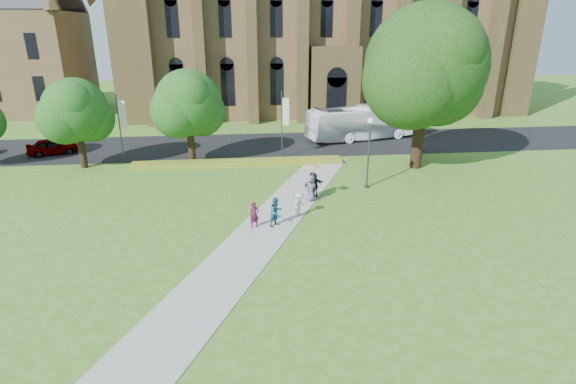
{
  "coord_description": "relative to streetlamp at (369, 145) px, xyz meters",
  "views": [
    {
      "loc": [
        -1.74,
        -24.19,
        11.42
      ],
      "look_at": [
        1.1,
        1.91,
        1.6
      ],
      "focal_mm": 28.0,
      "sensor_mm": 36.0,
      "label": 1
    }
  ],
  "objects": [
    {
      "name": "ground",
      "position": [
        -7.5,
        -6.5,
        -3.3
      ],
      "size": [
        160.0,
        160.0,
        0.0
      ],
      "primitive_type": "plane",
      "color": "#3D7021",
      "rests_on": "ground"
    },
    {
      "name": "street_tree_0",
      "position": [
        -22.5,
        7.5,
        1.58
      ],
      "size": [
        5.2,
        5.2,
        7.5
      ],
      "color": "#332114",
      "rests_on": "ground"
    },
    {
      "name": "parasol",
      "position": [
        -4.4,
        -2.17,
        -1.12
      ],
      "size": [
        0.91,
        0.91,
        0.67
      ],
      "primitive_type": "imported",
      "rotation": [
        0.0,
        0.0,
        0.22
      ],
      "color": "#EFA8BD",
      "rests_on": "pedestrian_4"
    },
    {
      "name": "flower_hedge",
      "position": [
        -9.5,
        6.7,
        -3.07
      ],
      "size": [
        18.0,
        1.4,
        0.45
      ],
      "primitive_type": "cube",
      "color": "gold",
      "rests_on": "ground"
    },
    {
      "name": "banner_pole_1",
      "position": [
        -19.39,
        8.7,
        0.09
      ],
      "size": [
        0.7,
        0.1,
        6.0
      ],
      "color": "#38383D",
      "rests_on": "ground"
    },
    {
      "name": "large_tree",
      "position": [
        5.5,
        4.5,
        5.07
      ],
      "size": [
        9.6,
        9.6,
        13.2
      ],
      "color": "#332114",
      "rests_on": "ground"
    },
    {
      "name": "pedestrian_2",
      "position": [
        -5.71,
        -4.79,
        -2.47
      ],
      "size": [
        1.08,
        1.16,
        1.57
      ],
      "primitive_type": "imported",
      "rotation": [
        0.0,
        0.0,
        0.92
      ],
      "color": "#BEBEBE",
      "rests_on": "footpath"
    },
    {
      "name": "cathedral",
      "position": [
        2.5,
        33.23,
        9.69
      ],
      "size": [
        52.6,
        18.25,
        28.0
      ],
      "color": "brown",
      "rests_on": "ground"
    },
    {
      "name": "tour_coach",
      "position": [
        3.88,
        14.9,
        -1.52
      ],
      "size": [
        12.97,
        5.81,
        3.52
      ],
      "primitive_type": "imported",
      "rotation": [
        0.0,
        0.0,
        1.81
      ],
      "color": "white",
      "rests_on": "road"
    },
    {
      "name": "street_tree_1",
      "position": [
        -13.5,
        8.0,
        1.93
      ],
      "size": [
        5.6,
        5.6,
        8.05
      ],
      "color": "#332114",
      "rests_on": "ground"
    },
    {
      "name": "pedestrian_0",
      "position": [
        -8.58,
        -6.2,
        -2.46
      ],
      "size": [
        0.68,
        0.56,
        1.6
      ],
      "primitive_type": "imported",
      "rotation": [
        0.0,
        0.0,
        0.35
      ],
      "color": "#4F122F",
      "rests_on": "footpath"
    },
    {
      "name": "car_0",
      "position": [
        -26.69,
        12.09,
        -2.54
      ],
      "size": [
        4.66,
        3.07,
        1.48
      ],
      "primitive_type": "imported",
      "rotation": [
        0.0,
        0.0,
        1.9
      ],
      "color": "gray",
      "rests_on": "road"
    },
    {
      "name": "banner_pole_0",
      "position": [
        -5.39,
        8.7,
        0.09
      ],
      "size": [
        0.7,
        0.1,
        6.0
      ],
      "color": "#38383D",
      "rests_on": "ground"
    },
    {
      "name": "pedestrian_4",
      "position": [
        -4.58,
        -2.27,
        -2.35
      ],
      "size": [
        1.05,
        0.96,
        1.81
      ],
      "primitive_type": "imported",
      "rotation": [
        0.0,
        0.0,
        0.56
      ],
      "color": "slate",
      "rests_on": "footpath"
    },
    {
      "name": "streetlamp",
      "position": [
        0.0,
        0.0,
        0.0
      ],
      "size": [
        0.44,
        0.44,
        5.24
      ],
      "color": "#38383D",
      "rests_on": "ground"
    },
    {
      "name": "pedestrian_5",
      "position": [
        -4.32,
        -1.5,
        -2.35
      ],
      "size": [
        1.7,
        1.32,
        1.8
      ],
      "primitive_type": "imported",
      "rotation": [
        0.0,
        0.0,
        0.54
      ],
      "color": "#2A2A32",
      "rests_on": "footpath"
    },
    {
      "name": "pedestrian_1",
      "position": [
        -7.28,
        -6.13,
        -2.36
      ],
      "size": [
        1.11,
        1.07,
        1.8
      ],
      "primitive_type": "imported",
      "rotation": [
        0.0,
        0.0,
        0.64
      ],
      "color": "#185578",
      "rests_on": "footpath"
    },
    {
      "name": "pedestrian_3",
      "position": [
        -4.19,
        -1.6,
        -2.42
      ],
      "size": [
        1.04,
        0.57,
        1.68
      ],
      "primitive_type": "imported",
      "rotation": [
        0.0,
        0.0,
        0.17
      ],
      "color": "black",
      "rests_on": "footpath"
    },
    {
      "name": "road",
      "position": [
        -7.5,
        13.5,
        -3.29
      ],
      "size": [
        160.0,
        10.0,
        0.02
      ],
      "primitive_type": "cube",
      "color": "black",
      "rests_on": "ground"
    },
    {
      "name": "footpath",
      "position": [
        -7.5,
        -5.5,
        -3.28
      ],
      "size": [
        15.58,
        28.54,
        0.04
      ],
      "primitive_type": "cube",
      "rotation": [
        0.0,
        0.0,
        -0.44
      ],
      "color": "#B2B2A8",
      "rests_on": "ground"
    }
  ]
}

